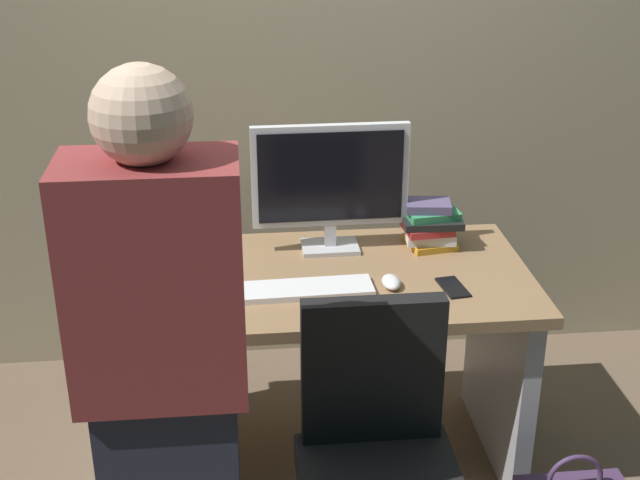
{
  "coord_description": "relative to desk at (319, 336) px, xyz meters",
  "views": [
    {
      "loc": [
        -0.26,
        -2.57,
        2.03
      ],
      "look_at": [
        0.0,
        -0.05,
        0.9
      ],
      "focal_mm": 48.72,
      "sensor_mm": 36.0,
      "label": 1
    }
  ],
  "objects": [
    {
      "name": "person_at_desk",
      "position": [
        -0.45,
        -0.78,
        0.33
      ],
      "size": [
        0.4,
        0.24,
        1.64
      ],
      "color": "#262838",
      "rests_on": "ground"
    },
    {
      "name": "keyboard",
      "position": [
        -0.05,
        -0.12,
        0.24
      ],
      "size": [
        0.43,
        0.15,
        0.02
      ],
      "primitive_type": "cube",
      "rotation": [
        0.0,
        0.0,
        0.04
      ],
      "color": "white",
      "rests_on": "desk"
    },
    {
      "name": "desk",
      "position": [
        0.0,
        0.0,
        0.0
      ],
      "size": [
        1.42,
        0.73,
        0.75
      ],
      "color": "#93704C",
      "rests_on": "ground"
    },
    {
      "name": "ground_plane",
      "position": [
        0.0,
        0.0,
        -0.51
      ],
      "size": [
        9.0,
        9.0,
        0.0
      ],
      "primitive_type": "plane",
      "color": "brown"
    },
    {
      "name": "monitor",
      "position": [
        0.06,
        0.2,
        0.49
      ],
      "size": [
        0.54,
        0.14,
        0.46
      ],
      "color": "silver",
      "rests_on": "desk"
    },
    {
      "name": "mouse",
      "position": [
        0.23,
        -0.11,
        0.25
      ],
      "size": [
        0.06,
        0.1,
        0.03
      ],
      "primitive_type": "ellipsoid",
      "color": "white",
      "rests_on": "desk"
    },
    {
      "name": "cell_phone",
      "position": [
        0.42,
        -0.14,
        0.24
      ],
      "size": [
        0.09,
        0.15,
        0.01
      ],
      "primitive_type": "cube",
      "rotation": [
        0.0,
        0.0,
        0.14
      ],
      "color": "black",
      "rests_on": "desk"
    },
    {
      "name": "book_stack",
      "position": [
        0.42,
        0.19,
        0.32
      ],
      "size": [
        0.21,
        0.18,
        0.17
      ],
      "color": "gold",
      "rests_on": "desk"
    },
    {
      "name": "cup_near_keyboard",
      "position": [
        -0.41,
        -0.16,
        0.29
      ],
      "size": [
        0.08,
        0.08,
        0.1
      ],
      "primitive_type": "cylinder",
      "color": "silver",
      "rests_on": "desk"
    },
    {
      "name": "wall_back",
      "position": [
        0.0,
        0.83,
        0.99
      ],
      "size": [
        6.4,
        0.1,
        3.0
      ],
      "primitive_type": "cube",
      "color": "tan",
      "rests_on": "ground"
    }
  ]
}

